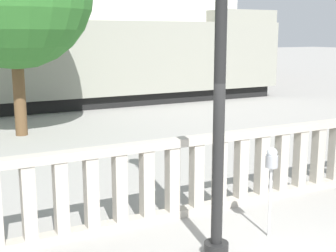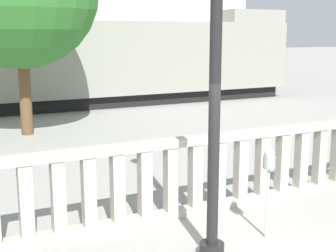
% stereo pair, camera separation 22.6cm
% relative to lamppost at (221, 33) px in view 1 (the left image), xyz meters
% --- Properties ---
extents(balustrade, '(14.35, 0.24, 1.41)m').
position_rel_lamppost_xyz_m(balustrade, '(0.59, 1.54, -2.46)').
color(balustrade, '#ADA599').
rests_on(balustrade, ground).
extents(lamppost, '(0.38, 0.38, 5.76)m').
position_rel_lamppost_xyz_m(lamppost, '(0.00, 0.00, 0.00)').
color(lamppost, black).
rests_on(lamppost, ground).
extents(parking_meter, '(0.19, 0.19, 1.45)m').
position_rel_lamppost_xyz_m(parking_meter, '(1.10, 0.16, -1.98)').
color(parking_meter, silver).
rests_on(parking_meter, ground).
extents(train_far, '(28.32, 2.66, 3.82)m').
position_rel_lamppost_xyz_m(train_far, '(4.84, 26.31, -1.47)').
color(train_far, black).
rests_on(train_far, ground).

